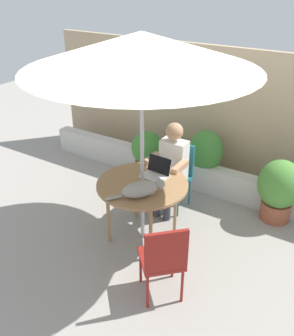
# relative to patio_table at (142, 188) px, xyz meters

# --- Properties ---
(ground_plane) EXTENTS (14.00, 14.00, 0.00)m
(ground_plane) POSITION_rel_patio_table_xyz_m (0.00, 0.00, -0.69)
(ground_plane) COLOR gray
(fence_back) EXTENTS (5.66, 0.08, 1.96)m
(fence_back) POSITION_rel_patio_table_xyz_m (0.00, 1.97, 0.29)
(fence_back) COLOR tan
(fence_back) RESTS_ON ground
(planter_wall_low) EXTENTS (5.09, 0.20, 0.40)m
(planter_wall_low) POSITION_rel_patio_table_xyz_m (0.00, 1.38, -0.48)
(planter_wall_low) COLOR beige
(planter_wall_low) RESTS_ON ground
(patio_table) EXTENTS (1.04, 1.04, 0.75)m
(patio_table) POSITION_rel_patio_table_xyz_m (0.00, 0.00, 0.00)
(patio_table) COLOR #9E754C
(patio_table) RESTS_ON ground
(patio_umbrella) EXTENTS (2.35, 2.35, 2.39)m
(patio_umbrella) POSITION_rel_patio_table_xyz_m (0.00, 0.00, 1.52)
(patio_umbrella) COLOR #B7B7BC
(patio_umbrella) RESTS_ON ground
(chair_occupied) EXTENTS (0.40, 0.40, 0.89)m
(chair_occupied) POSITION_rel_patio_table_xyz_m (0.00, 0.84, -0.17)
(chair_occupied) COLOR #1E606B
(chair_occupied) RESTS_ON ground
(chair_empty) EXTENTS (0.57, 0.57, 0.89)m
(chair_empty) POSITION_rel_patio_table_xyz_m (0.69, -0.72, -0.17)
(chair_empty) COLOR maroon
(chair_empty) RESTS_ON ground
(person_seated) EXTENTS (0.48, 0.48, 1.23)m
(person_seated) POSITION_rel_patio_table_xyz_m (0.00, 0.68, 0.00)
(person_seated) COLOR white
(person_seated) RESTS_ON ground
(laptop) EXTENTS (0.31, 0.27, 0.21)m
(laptop) POSITION_rel_patio_table_xyz_m (0.04, 0.25, 0.12)
(laptop) COLOR silver
(laptop) RESTS_ON patio_table
(cat) EXTENTS (0.47, 0.51, 0.17)m
(cat) POSITION_rel_patio_table_xyz_m (0.14, -0.22, 0.14)
(cat) COLOR gray
(cat) RESTS_ON patio_table
(potted_plant_near_fence) EXTENTS (0.50, 0.50, 0.88)m
(potted_plant_near_fence) POSITION_rel_patio_table_xyz_m (0.13, 1.50, -0.20)
(potted_plant_near_fence) COLOR #9E5138
(potted_plant_near_fence) RESTS_ON ground
(potted_plant_by_chair) EXTENTS (0.48, 0.48, 0.72)m
(potted_plant_by_chair) POSITION_rel_patio_table_xyz_m (-0.77, 1.34, -0.30)
(potted_plant_by_chair) COLOR #9E5138
(potted_plant_by_chair) RESTS_ON ground
(potted_plant_corner) EXTENTS (0.56, 0.56, 0.83)m
(potted_plant_corner) POSITION_rel_patio_table_xyz_m (1.27, 1.22, -0.23)
(potted_plant_corner) COLOR #9E5138
(potted_plant_corner) RESTS_ON ground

